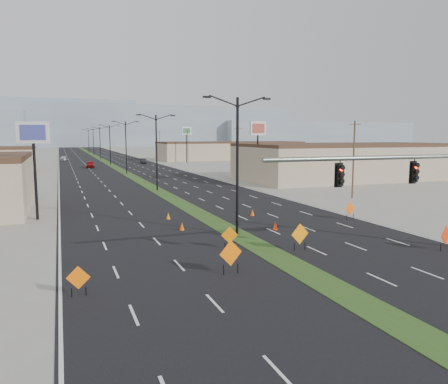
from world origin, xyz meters
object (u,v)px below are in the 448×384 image
object	(u,v)px
car_far	(63,158)
car_mid	(144,161)
cone_2	(252,213)
pole_sign_east_far	(186,133)
car_left	(90,164)
pole_sign_west	(33,141)
streetlight_2	(126,146)
cone_0	(182,226)
construction_sign_0	(78,279)
construction_sign_5	(350,209)
construction_sign_2	(230,236)
streetlight_0	(237,162)
streetlight_6	(89,140)
construction_sign_4	(446,236)
construction_sign_3	(300,235)
streetlight_4	(100,142)
cone_3	(168,216)
signal_mast	(439,179)
pole_sign_east_near	(258,133)
construction_sign_1	(231,254)
streetlight_5	(93,141)
streetlight_3	(110,143)
streetlight_1	(157,150)
cone_1	(275,226)

from	to	relation	value
car_far	car_mid	bearing A→B (deg)	-41.78
cone_2	pole_sign_east_far	world-z (taller)	pole_sign_east_far
cone_2	car_left	bearing A→B (deg)	98.13
pole_sign_west	streetlight_2	bearing A→B (deg)	93.15
car_mid	cone_0	world-z (taller)	car_mid
car_left	construction_sign_0	size ratio (longest dim) A/B	3.17
construction_sign_5	cone_2	bearing A→B (deg)	132.54
construction_sign_2	streetlight_0	bearing A→B (deg)	69.62
streetlight_0	streetlight_6	xyz separation A→B (m)	(0.00, 168.00, 0.00)
car_mid	construction_sign_4	distance (m)	95.00
construction_sign_3	cone_0	xyz separation A→B (m)	(-5.41, 8.51, -0.72)
construction_sign_3	pole_sign_west	bearing A→B (deg)	124.33
streetlight_4	cone_3	world-z (taller)	streetlight_4
streetlight_4	car_mid	bearing A→B (deg)	-71.33
car_mid	construction_sign_3	bearing A→B (deg)	-93.09
streetlight_4	construction_sign_5	distance (m)	110.69
construction_sign_5	cone_0	world-z (taller)	construction_sign_5
cone_0	cone_2	size ratio (longest dim) A/B	1.06
signal_mast	cone_3	xyz separation A→B (m)	(-11.90, 17.76, -4.50)
pole_sign_east_near	construction_sign_1	bearing A→B (deg)	-133.80
streetlight_0	construction_sign_5	world-z (taller)	streetlight_0
streetlight_5	car_far	world-z (taller)	streetlight_5
construction_sign_5	signal_mast	bearing A→B (deg)	-118.51
streetlight_3	cone_3	size ratio (longest dim) A/B	16.94
streetlight_6	pole_sign_east_near	bearing A→B (deg)	-83.28
streetlight_0	signal_mast	bearing A→B (deg)	-49.46
streetlight_1	construction_sign_1	world-z (taller)	streetlight_1
cone_3	cone_0	bearing A→B (deg)	-90.86
construction_sign_2	pole_sign_west	distance (m)	20.40
pole_sign_east_near	construction_sign_4	bearing A→B (deg)	-114.73
cone_1	cone_2	size ratio (longest dim) A/B	1.07
streetlight_1	construction_sign_3	xyz separation A→B (m)	(2.00, -33.60, -4.37)
car_left	construction_sign_4	bearing A→B (deg)	-75.15
construction_sign_1	pole_sign_east_far	xyz separation A→B (m)	(24.57, 95.34, 6.83)
cone_2	pole_sign_west	size ratio (longest dim) A/B	0.07
signal_mast	pole_sign_east_near	xyz separation A→B (m)	(7.59, 41.06, 2.89)
streetlight_1	car_mid	size ratio (longest dim) A/B	2.55
cone_1	cone_2	world-z (taller)	cone_1
streetlight_3	construction_sign_5	xyz separation A→B (m)	(11.50, -82.00, -4.50)
streetlight_3	car_left	size ratio (longest dim) A/B	2.21
car_far	pole_sign_west	bearing A→B (deg)	-85.70
cone_2	signal_mast	bearing A→B (deg)	-75.54
streetlight_6	car_left	distance (m)	93.25
construction_sign_3	pole_sign_west	world-z (taller)	pole_sign_west
streetlight_4	car_left	distance (m)	37.67
streetlight_2	car_mid	bearing A→B (deg)	73.83
cone_2	pole_sign_west	world-z (taller)	pole_sign_west
construction_sign_4	cone_1	world-z (taller)	construction_sign_4
construction_sign_1	cone_2	world-z (taller)	construction_sign_1
streetlight_3	cone_3	bearing A→B (deg)	-92.51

